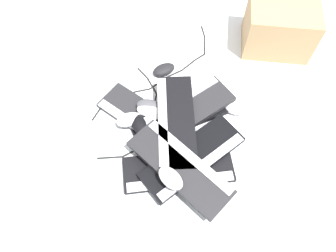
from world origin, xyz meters
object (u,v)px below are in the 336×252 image
Objects in this scene: keyboard_2 at (178,170)px; keyboard_5 at (180,167)px; mouse_0 at (171,178)px; keyboard_6 at (176,121)px; cardboard_box at (280,27)px; keyboard_0 at (179,114)px; mouse_3 at (164,70)px; mouse_5 at (140,124)px; mouse_6 at (237,109)px; mouse_1 at (149,111)px; mouse_2 at (149,106)px; mouse_4 at (129,120)px; keyboard_1 at (145,120)px; keyboard_4 at (186,112)px; keyboard_3 at (193,158)px.

keyboard_5 is at bearing -96.48° from keyboard_2.
mouse_0 is (-0.07, -0.04, 0.10)m from keyboard_2.
cardboard_box is at bearing 9.24° from keyboard_6.
mouse_3 is at bearing 70.46° from keyboard_0.
mouse_6 is at bearing 77.29° from mouse_5.
keyboard_6 is 4.10× the size of mouse_6.
mouse_2 is (0.01, 0.02, 0.00)m from mouse_1.
keyboard_1 is at bearing 178.58° from mouse_4.
mouse_1 is at bearing 80.24° from keyboard_5.
keyboard_0 is 1.02× the size of keyboard_6.
mouse_3 and mouse_6 have the same top height.
mouse_3 is at bearing 61.79° from keyboard_2.
keyboard_6 is at bearing -170.76° from cardboard_box.
keyboard_4 is 4.02× the size of mouse_4.
keyboard_5 is at bearing -75.00° from mouse_0.
keyboard_4 is 4.02× the size of mouse_3.
mouse_3 is at bearing 64.13° from keyboard_6.
mouse_1 is 0.10m from mouse_4.
keyboard_0 is at bearing 135.25° from keyboard_4.
keyboard_4 is at bearing 83.30° from mouse_5.
mouse_4 is 1.00× the size of mouse_5.
mouse_0 is 0.47m from mouse_6.
mouse_5 reaches higher than keyboard_2.
mouse_5 is at bearing 146.53° from keyboard_6.
keyboard_3 is 0.97× the size of keyboard_5.
mouse_6 is at bearing 118.64° from mouse_3.
keyboard_4 is (0.16, -0.08, 0.03)m from keyboard_1.
mouse_5 is (-0.02, 0.26, -0.02)m from keyboard_5.
keyboard_0 is 0.23m from keyboard_3.
keyboard_1 is at bearing -23.01° from mouse_0.
keyboard_1 is 0.41m from mouse_6.
keyboard_5 is at bearing -160.07° from cardboard_box.
mouse_6 is at bearing -16.56° from keyboard_6.
cardboard_box is (0.78, 0.01, 0.10)m from keyboard_1.
keyboard_0 is 0.13m from mouse_1.
mouse_5 is at bearing -149.03° from keyboard_1.
keyboard_0 is 0.26m from mouse_6.
keyboard_2 is at bearing -126.58° from keyboard_0.
keyboard_4 is 0.96× the size of keyboard_5.
keyboard_3 is at bearing 8.82° from keyboard_5.
mouse_1 is at bearing 80.12° from keyboard_2.
mouse_4 is 0.05m from mouse_5.
mouse_4 is at bearing 98.40° from keyboard_5.
keyboard_5 is at bearing -55.19° from mouse_2.
mouse_1 is 0.02m from mouse_2.
mouse_3 is (0.14, 0.28, -0.05)m from keyboard_6.
keyboard_1 is 0.08m from mouse_4.
mouse_4 is at bearing 111.89° from keyboard_3.
keyboard_4 is 0.27m from mouse_3.
mouse_1 is 1.00× the size of mouse_4.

